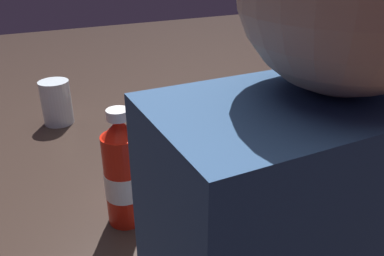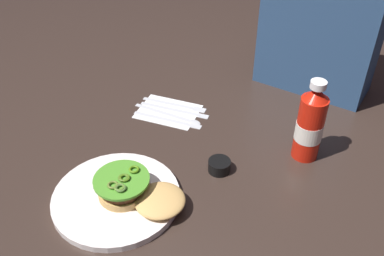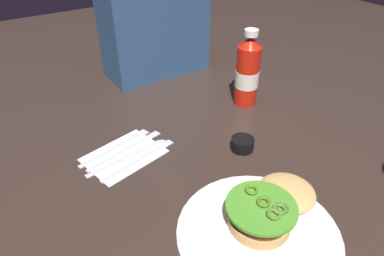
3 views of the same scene
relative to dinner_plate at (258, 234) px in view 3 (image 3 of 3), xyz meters
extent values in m
plane|color=#30241E|center=(0.11, 0.09, -0.01)|extent=(3.00, 3.00, 0.00)
cylinder|color=silver|center=(0.00, 0.00, 0.00)|extent=(0.28, 0.28, 0.02)
cylinder|color=tan|center=(0.01, 0.01, 0.02)|extent=(0.11, 0.11, 0.02)
cylinder|color=#512D19|center=(0.01, 0.01, 0.03)|extent=(0.10, 0.10, 0.02)
cylinder|color=red|center=(0.01, 0.01, 0.04)|extent=(0.09, 0.09, 0.01)
cylinder|color=#468B26|center=(0.01, 0.01, 0.05)|extent=(0.12, 0.12, 0.01)
torus|color=#476B1F|center=(0.02, 0.01, 0.06)|extent=(0.02, 0.02, 0.01)
torus|color=#456F16|center=(0.02, 0.01, 0.06)|extent=(0.02, 0.02, 0.01)
torus|color=#547928|center=(0.03, -0.01, 0.06)|extent=(0.02, 0.02, 0.01)
torus|color=#576D28|center=(0.01, -0.02, 0.06)|extent=(0.02, 0.02, 0.01)
torus|color=#426329|center=(0.03, -0.01, 0.06)|extent=(0.02, 0.02, 0.01)
torus|color=#4A7914|center=(0.02, 0.04, 0.06)|extent=(0.02, 0.02, 0.01)
ellipsoid|color=tan|center=(0.10, 0.03, 0.02)|extent=(0.11, 0.11, 0.03)
cylinder|color=red|center=(0.29, 0.36, 0.07)|extent=(0.06, 0.06, 0.16)
cone|color=red|center=(0.29, 0.36, 0.17)|extent=(0.06, 0.06, 0.03)
cylinder|color=white|center=(0.29, 0.36, 0.19)|extent=(0.04, 0.04, 0.02)
cylinder|color=white|center=(0.29, 0.36, 0.07)|extent=(0.06, 0.06, 0.05)
cylinder|color=black|center=(0.14, 0.20, 0.01)|extent=(0.05, 0.05, 0.03)
cube|color=white|center=(-0.10, 0.33, -0.01)|extent=(0.19, 0.16, 0.00)
cube|color=silver|center=(-0.09, 0.30, 0.00)|extent=(0.17, 0.05, 0.00)
cube|color=silver|center=(-0.02, 0.31, 0.00)|extent=(0.08, 0.03, 0.00)
cube|color=silver|center=(-0.09, 0.32, 0.00)|extent=(0.20, 0.03, 0.00)
ellipsoid|color=silver|center=(-0.01, 0.33, 0.00)|extent=(0.04, 0.03, 0.00)
cube|color=silver|center=(-0.10, 0.34, 0.00)|extent=(0.18, 0.05, 0.00)
cube|color=silver|center=(-0.03, 0.36, 0.00)|extent=(0.08, 0.03, 0.00)
cube|color=silver|center=(-0.10, 0.37, 0.00)|extent=(0.18, 0.05, 0.00)
cube|color=silver|center=(-0.03, 0.39, 0.00)|extent=(0.04, 0.03, 0.00)
cube|color=navy|center=(0.19, 0.69, 0.16)|extent=(0.32, 0.15, 0.33)
camera|label=1|loc=(0.43, 0.90, 0.43)|focal=36.00mm
camera|label=2|loc=(0.49, -0.46, 0.69)|focal=40.26mm
camera|label=3|loc=(-0.30, -0.24, 0.47)|focal=31.45mm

